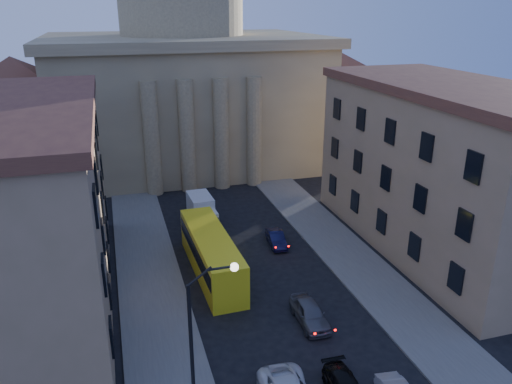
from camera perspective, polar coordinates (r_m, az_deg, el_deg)
sidewalk_left at (r=37.05m, az=-11.31°, el=-13.47°), size 5.00×60.00×0.15m
sidewalk_right at (r=41.51m, az=13.03°, el=-9.63°), size 5.00×60.00×0.15m
church at (r=69.65m, az=-8.13°, el=13.11°), size 68.02×28.76×36.60m
building_left at (r=37.84m, az=-25.63°, el=-1.90°), size 11.60×26.60×14.70m
building_right at (r=46.17m, az=20.61°, el=2.64°), size 11.60×26.60×14.70m
street_lamp at (r=26.03m, az=-6.29°, el=-15.46°), size 2.62×0.44×8.83m
car_right_far at (r=35.42m, az=6.17°, el=-13.58°), size 1.87×4.48×1.51m
car_right_distant at (r=45.71m, az=2.33°, el=-5.36°), size 1.68×3.93×1.26m
city_bus at (r=40.73m, az=-5.12°, el=-6.95°), size 3.15×12.13×3.40m
box_truck at (r=49.68m, az=-6.16°, el=-2.33°), size 2.30×5.39×2.91m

